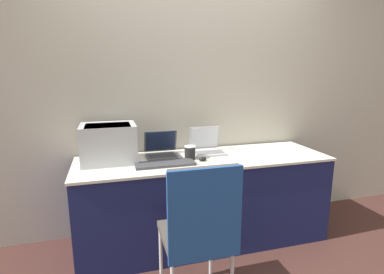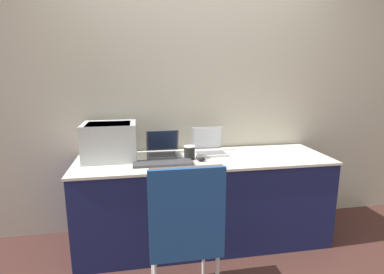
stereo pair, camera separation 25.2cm
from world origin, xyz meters
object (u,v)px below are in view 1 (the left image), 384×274
Objects in this scene: printer at (109,142)px; coffee_cup at (190,153)px; mouse at (203,159)px; chair at (200,224)px; laptop_left at (162,151)px; external_keyboard at (165,164)px; laptop_right at (207,147)px.

printer is 0.67m from coffee_cup.
chair is (-0.25, -0.72, -0.17)m from mouse.
external_keyboard is (-0.03, -0.26, -0.04)m from laptop_left.
external_keyboard is at bearing -26.71° from printer.
laptop_left is 0.27m from external_keyboard.
laptop_left is 0.26m from coffee_cup.
printer is at bearing 170.77° from coffee_cup.
chair reaches higher than mouse.
coffee_cup is at bearing 135.89° from mouse.
chair is (0.07, -0.70, -0.17)m from external_keyboard.
mouse is 0.78m from chair.
laptop_right is at bearing -0.52° from laptop_left.
laptop_left is at bearing 92.52° from chair.
chair is at bearing -84.29° from external_keyboard.
printer is at bearing 118.26° from chair.
laptop_right is 0.27m from mouse.
external_keyboard is 0.72m from chair.
external_keyboard is at bearing -155.71° from coffee_cup.
laptop_right reaches higher than laptop_left.
coffee_cup is at bearing -142.78° from laptop_right.
printer is 0.44× the size of chair.
coffee_cup is at bearing -38.02° from laptop_left.
laptop_left is at bearing 179.48° from laptop_right.
mouse is at bearing -39.92° from laptop_left.
mouse is at bearing -14.35° from printer.
printer is 0.49m from external_keyboard.
laptop_right is at bearing 30.80° from external_keyboard.
chair is at bearing -108.97° from mouse.
chair is at bearing -61.74° from printer.
laptop_right is at bearing 37.22° from coffee_cup.
mouse is at bearing 4.03° from external_keyboard.
coffee_cup reaches higher than mouse.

